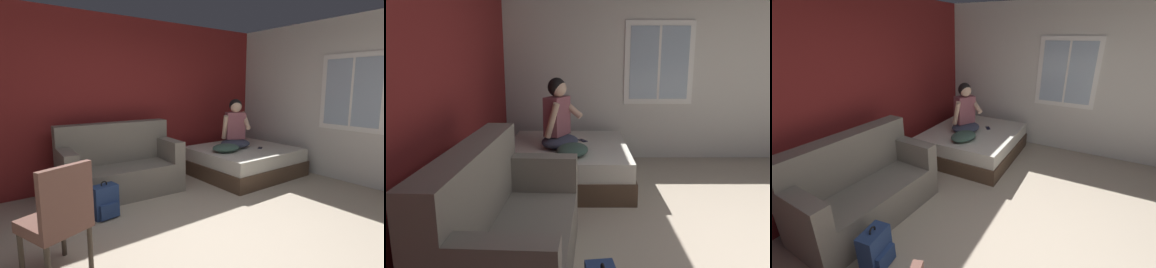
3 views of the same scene
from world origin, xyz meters
TOP-DOWN VIEW (x-y plane):
  - wall_back_accent at (0.00, 2.81)m, footprint 11.20×0.16m
  - wall_side_with_window at (3.18, 0.01)m, footprint 0.19×6.87m
  - bed at (2.05, 1.75)m, footprint 1.74×1.56m
  - couch at (-0.14, 2.15)m, footprint 1.74×0.91m
  - person_seated at (1.95, 1.86)m, footprint 0.67×0.63m
  - throw_pillow at (1.56, 1.69)m, footprint 0.55×0.46m
  - cell_phone at (2.28, 1.56)m, footprint 0.16×0.14m

SIDE VIEW (x-z plane):
  - bed at x=2.05m, z-range 0.00..0.48m
  - couch at x=-0.14m, z-range -0.13..0.91m
  - cell_phone at x=2.28m, z-range 0.48..0.49m
  - throw_pillow at x=1.56m, z-range 0.48..0.62m
  - person_seated at x=1.95m, z-range 0.40..1.27m
  - wall_back_accent at x=0.00m, z-range 0.00..2.70m
  - wall_side_with_window at x=3.18m, z-range 0.00..2.70m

